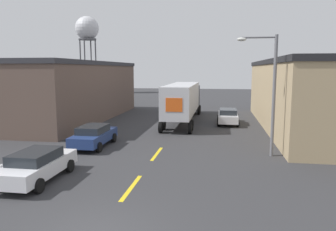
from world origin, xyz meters
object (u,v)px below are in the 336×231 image
object	(u,v)px
parked_car_left_far	(94,135)
parked_car_right_far	(228,116)
parked_car_left_near	(37,165)
semi_truck	(184,99)
water_tower	(87,30)
street_lamp	(269,86)
fire_hydrant	(2,173)

from	to	relation	value
parked_car_left_far	parked_car_right_far	world-z (taller)	same
parked_car_left_near	semi_truck	bearing A→B (deg)	75.74
water_tower	parked_car_left_near	bearing A→B (deg)	-69.78
street_lamp	parked_car_right_far	bearing A→B (deg)	100.28
parked_car_right_far	street_lamp	world-z (taller)	street_lamp
parked_car_left_far	fire_hydrant	bearing A→B (deg)	-101.67
fire_hydrant	water_tower	bearing A→B (deg)	108.68
semi_truck	parked_car_right_far	bearing A→B (deg)	-13.76
semi_truck	parked_car_left_far	distance (m)	12.95
semi_truck	fire_hydrant	bearing A→B (deg)	-108.33
fire_hydrant	street_lamp	bearing A→B (deg)	27.94
parked_car_left_far	fire_hydrant	xyz separation A→B (m)	(-1.53, -7.43, -0.35)
street_lamp	fire_hydrant	world-z (taller)	street_lamp
water_tower	fire_hydrant	distance (m)	60.53
semi_truck	parked_car_right_far	distance (m)	4.75
parked_car_left_far	parked_car_right_far	xyz separation A→B (m)	(9.19, 10.87, 0.00)
water_tower	fire_hydrant	world-z (taller)	water_tower
parked_car_right_far	street_lamp	size ratio (longest dim) A/B	0.65
parked_car_left_near	parked_car_right_far	bearing A→B (deg)	62.81
parked_car_right_far	fire_hydrant	bearing A→B (deg)	-120.38
parked_car_left_near	fire_hydrant	xyz separation A→B (m)	(-1.53, -0.41, -0.35)
semi_truck	fire_hydrant	xyz separation A→B (m)	(-6.35, -19.36, -1.86)
water_tower	fire_hydrant	size ratio (longest dim) A/B	19.23
water_tower	street_lamp	xyz separation A→B (m)	(31.73, -49.13, -9.57)
parked_car_left_near	street_lamp	xyz separation A→B (m)	(11.28, 6.39, 3.44)
parked_car_left_near	fire_hydrant	distance (m)	1.62
street_lamp	semi_truck	bearing A→B (deg)	117.22
semi_truck	parked_car_right_far	world-z (taller)	semi_truck
parked_car_right_far	water_tower	world-z (taller)	water_tower
fire_hydrant	parked_car_right_far	bearing A→B (deg)	59.62
semi_truck	parked_car_left_near	size ratio (longest dim) A/B	3.14
parked_car_right_far	water_tower	bearing A→B (deg)	128.23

